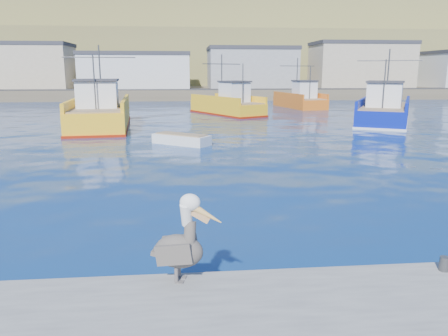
# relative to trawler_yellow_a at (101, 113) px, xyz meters

# --- Properties ---
(ground) EXTENTS (260.00, 260.00, 0.00)m
(ground) POSITION_rel_trawler_yellow_a_xyz_m (9.01, -25.59, -1.14)
(ground) COLOR #071553
(ground) RESTS_ON ground
(dock_bollards) EXTENTS (36.20, 0.20, 0.30)m
(dock_bollards) POSITION_rel_trawler_yellow_a_xyz_m (9.61, -28.99, -0.49)
(dock_bollards) COLOR #4C4C4C
(dock_bollards) RESTS_ON dock
(far_shore) EXTENTS (200.00, 81.00, 24.00)m
(far_shore) POSITION_rel_trawler_yellow_a_xyz_m (9.01, 83.62, 7.84)
(far_shore) COLOR brown
(far_shore) RESTS_ON ground
(trawler_yellow_a) EXTENTS (5.96, 13.39, 6.74)m
(trawler_yellow_a) POSITION_rel_trawler_yellow_a_xyz_m (0.00, 0.00, 0.00)
(trawler_yellow_a) COLOR yellow
(trawler_yellow_a) RESTS_ON ground
(trawler_yellow_b) EXTENTS (7.74, 10.56, 6.36)m
(trawler_yellow_b) POSITION_rel_trawler_yellow_a_xyz_m (11.60, 9.98, -0.16)
(trawler_yellow_b) COLOR yellow
(trawler_yellow_b) RESTS_ON ground
(trawler_blue) EXTENTS (8.98, 11.97, 6.53)m
(trawler_blue) POSITION_rel_trawler_yellow_a_xyz_m (24.53, 0.43, -0.09)
(trawler_blue) COLOR #06178F
(trawler_blue) RESTS_ON ground
(boat_orange) EXTENTS (5.02, 9.55, 6.18)m
(boat_orange) POSITION_rel_trawler_yellow_a_xyz_m (21.61, 17.66, -0.07)
(boat_orange) COLOR orange
(boat_orange) RESTS_ON ground
(skiff_mid) EXTENTS (3.80, 3.30, 0.82)m
(skiff_mid) POSITION_rel_trawler_yellow_a_xyz_m (6.61, -9.40, -0.87)
(skiff_mid) COLOR silver
(skiff_mid) RESTS_ON ground
(pelican) EXTENTS (1.43, 0.80, 1.78)m
(pelican) POSITION_rel_trawler_yellow_a_xyz_m (6.62, -28.89, 0.12)
(pelican) COLOR #595451
(pelican) RESTS_ON dock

